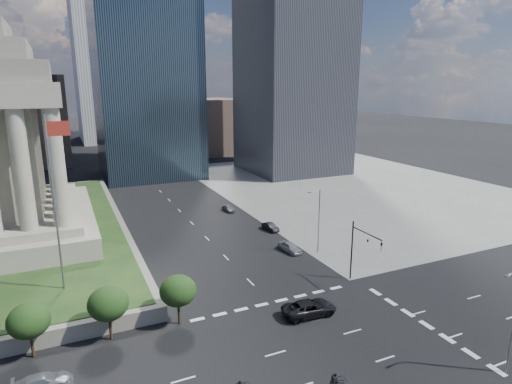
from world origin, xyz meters
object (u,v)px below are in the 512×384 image
pickup_truck (309,308)px  motorcycle_lead (334,383)px  parked_sedan_near (290,247)px  suv_grey (43,382)px  traffic_signal_ne (361,246)px  parked_sedan_mid (270,227)px  flagpole (55,195)px  street_lamp_north (318,217)px  parked_sedan_far (229,208)px

pickup_truck → motorcycle_lead: size_ratio=2.40×
parked_sedan_near → suv_grey: bearing=-159.2°
traffic_signal_ne → motorcycle_lead: (-14.60, -15.54, -4.29)m
pickup_truck → suv_grey: 26.73m
parked_sedan_mid → motorcycle_lead: motorcycle_lead is taller
flagpole → traffic_signal_ne: (34.33, -10.30, -7.86)m
traffic_signal_ne → motorcycle_lead: traffic_signal_ne is taller
street_lamp_north → parked_sedan_near: bearing=150.1°
motorcycle_lead → parked_sedan_near: bearing=78.9°
suv_grey → motorcycle_lead: size_ratio=1.84×
parked_sedan_mid → parked_sedan_near: bearing=-106.7°
traffic_signal_ne → pickup_truck: traffic_signal_ne is taller
parked_sedan_near → traffic_signal_ne: bearing=-86.1°
flagpole → street_lamp_north: flagpole is taller
traffic_signal_ne → street_lamp_north: size_ratio=0.80×
traffic_signal_ne → parked_sedan_far: bearing=95.3°
traffic_signal_ne → suv_grey: size_ratio=1.69×
flagpole → motorcycle_lead: bearing=-52.6°
street_lamp_north → suv_grey: 41.07m
flagpole → suv_grey: bearing=-98.2°
street_lamp_north → pickup_truck: (-10.66, -15.25, -4.81)m
flagpole → parked_sedan_far: (30.83, 27.36, -12.46)m
traffic_signal_ne → parked_sedan_near: traffic_signal_ne is taller
flagpole → pickup_truck: 30.87m
flagpole → parked_sedan_near: bearing=5.5°
pickup_truck → suv_grey: bearing=95.1°
flagpole → suv_grey: flagpole is taller
traffic_signal_ne → parked_sedan_far: size_ratio=2.09×
street_lamp_north → pickup_truck: 19.22m
flagpole → parked_sedan_mid: (33.33, 13.26, -12.47)m
suv_grey → parked_sedan_far: suv_grey is taller
pickup_truck → parked_sedan_mid: size_ratio=1.58×
suv_grey → motorcycle_lead: (21.95, -10.57, 0.27)m
pickup_truck → suv_grey: pickup_truck is taller
suv_grey → parked_sedan_near: bearing=-62.5°
pickup_truck → parked_sedan_far: (6.33, 41.61, -0.20)m
traffic_signal_ne → pickup_truck: bearing=-158.2°
suv_grey → pickup_truck: bearing=-88.7°
parked_sedan_near → motorcycle_lead: (-11.89, -28.89, 0.20)m
traffic_signal_ne → parked_sedan_far: (-3.50, 37.67, -4.60)m
parked_sedan_near → flagpole: bearing=177.9°
pickup_truck → parked_sedan_near: bearing=-19.5°
flagpole → parked_sedan_mid: 37.98m
suv_grey → motorcycle_lead: 24.36m
pickup_truck → parked_sedan_far: pickup_truck is taller
street_lamp_north → traffic_signal_ne: bearing=-94.2°
street_lamp_north → parked_sedan_far: size_ratio=2.61×
street_lamp_north → suv_grey: street_lamp_north is taller
suv_grey → parked_sedan_near: size_ratio=1.06×
pickup_truck → parked_sedan_mid: pickup_truck is taller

